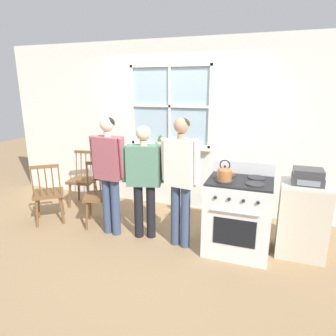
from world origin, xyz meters
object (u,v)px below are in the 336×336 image
(person_elderly_left, at_px, (109,167))
(potted_plant, at_px, (160,142))
(chair_near_wall, at_px, (83,180))
(chair_center_cluster, at_px, (48,194))
(person_teen_center, at_px, (144,173))
(chair_by_window, at_px, (100,196))
(stove, at_px, (238,215))
(kettle, at_px, (225,173))
(person_adult_right, at_px, (181,173))
(stereo, at_px, (308,177))
(handbag, at_px, (100,171))
(side_counter, at_px, (302,219))

(person_elderly_left, distance_m, potted_plant, 1.24)
(chair_near_wall, xyz_separation_m, person_elderly_left, (0.99, -0.77, 0.52))
(chair_center_cluster, bearing_deg, person_teen_center, 143.34)
(chair_by_window, xyz_separation_m, chair_center_cluster, (-0.76, -0.19, 0.00))
(person_teen_center, bearing_deg, potted_plant, 85.33)
(person_elderly_left, height_order, stove, person_elderly_left)
(chair_center_cluster, bearing_deg, kettle, 141.15)
(chair_by_window, bearing_deg, kettle, -31.48)
(person_elderly_left, bearing_deg, chair_near_wall, 146.76)
(person_adult_right, height_order, stereo, person_adult_right)
(chair_near_wall, xyz_separation_m, person_adult_right, (1.98, -0.76, 0.53))
(chair_by_window, distance_m, stove, 2.01)
(kettle, bearing_deg, person_teen_center, 176.48)
(chair_near_wall, relative_size, handbag, 3.01)
(chair_by_window, bearing_deg, handbag, 90.00)
(stove, distance_m, potted_plant, 1.90)
(kettle, relative_size, side_counter, 0.27)
(person_teen_center, relative_size, side_counter, 1.68)
(stove, xyz_separation_m, stereo, (0.73, 0.18, 0.51))
(chair_center_cluster, height_order, stereo, stereo)
(chair_by_window, relative_size, person_adult_right, 0.56)
(kettle, distance_m, handbag, 2.00)
(chair_center_cluster, distance_m, side_counter, 3.51)
(chair_near_wall, height_order, chair_center_cluster, same)
(handbag, distance_m, stereo, 2.85)
(person_teen_center, distance_m, person_adult_right, 0.52)
(person_adult_right, xyz_separation_m, handbag, (-1.40, 0.41, -0.22))
(chair_by_window, distance_m, side_counter, 2.74)
(chair_near_wall, distance_m, potted_plant, 1.48)
(person_adult_right, xyz_separation_m, kettle, (0.53, -0.01, 0.05))
(kettle, bearing_deg, side_counter, 20.12)
(chair_by_window, height_order, person_teen_center, person_teen_center)
(potted_plant, height_order, side_counter, potted_plant)
(person_elderly_left, bearing_deg, person_adult_right, 4.85)
(person_adult_right, bearing_deg, kettle, 8.32)
(stove, bearing_deg, person_adult_right, -170.03)
(chair_center_cluster, bearing_deg, side_counter, 146.65)
(handbag, distance_m, side_counter, 2.86)
(chair_center_cluster, relative_size, side_counter, 1.03)
(person_adult_right, relative_size, stereo, 4.82)
(chair_near_wall, xyz_separation_m, stereo, (3.42, -0.46, 0.55))
(chair_center_cluster, xyz_separation_m, person_adult_right, (2.06, -0.00, 0.53))
(person_adult_right, height_order, potted_plant, person_adult_right)
(chair_near_wall, bearing_deg, chair_center_cluster, -104.77)
(person_elderly_left, height_order, side_counter, person_elderly_left)
(chair_near_wall, xyz_separation_m, stove, (2.68, -0.64, 0.03))
(chair_center_cluster, bearing_deg, chair_near_wall, -134.71)
(person_teen_center, bearing_deg, handbag, 142.61)
(chair_near_wall, relative_size, person_adult_right, 0.56)
(stove, xyz_separation_m, kettle, (-0.17, -0.13, 0.55))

